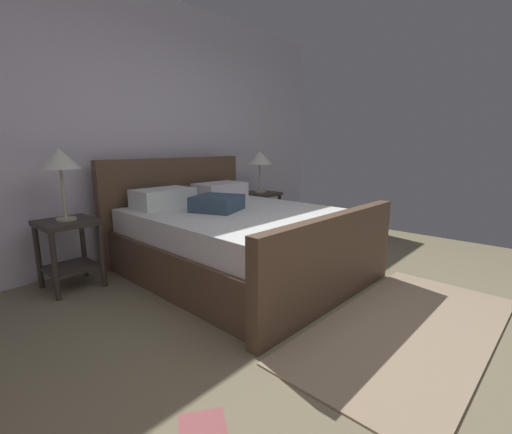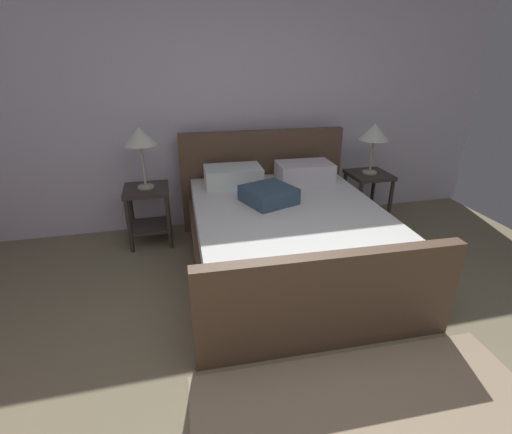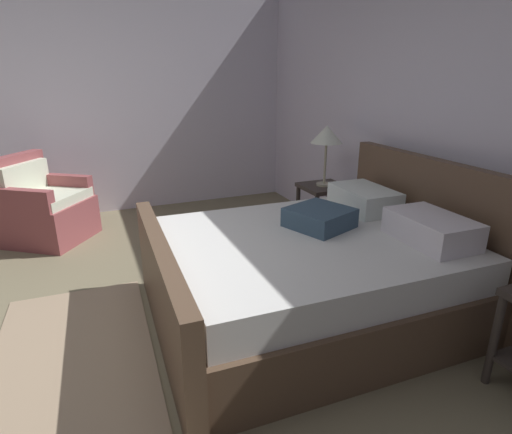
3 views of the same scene
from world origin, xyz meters
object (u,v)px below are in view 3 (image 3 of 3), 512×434
(bed, at_px, (315,271))
(armchair, at_px, (44,208))
(nightstand_left, at_px, (323,204))
(table_lamp_left, at_px, (327,136))

(bed, height_order, armchair, bed)
(bed, distance_m, armchair, 3.01)
(nightstand_left, xyz_separation_m, armchair, (-1.15, -2.69, -0.06))
(nightstand_left, relative_size, armchair, 0.59)
(table_lamp_left, bearing_deg, nightstand_left, -75.96)
(bed, relative_size, table_lamp_left, 3.64)
(table_lamp_left, distance_m, armchair, 3.02)
(bed, distance_m, table_lamp_left, 1.64)
(bed, xyz_separation_m, armchair, (-2.35, -1.88, 0.00))
(bed, distance_m, nightstand_left, 1.46)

